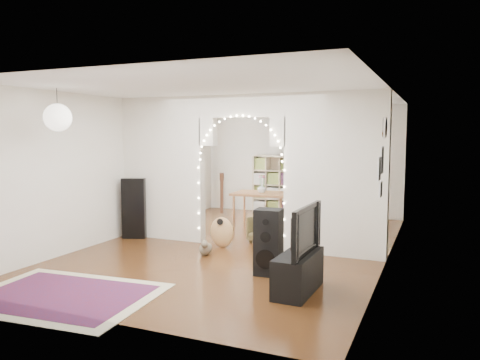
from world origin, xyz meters
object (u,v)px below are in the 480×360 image
at_px(acoustic_guitar, 222,220).
at_px(floor_speaker, 268,242).
at_px(dining_chair_left, 266,230).
at_px(dining_table, 262,196).
at_px(bookcase, 281,185).
at_px(dining_chair_right, 310,218).
at_px(media_console, 298,273).

distance_m(acoustic_guitar, floor_speaker, 1.78).
bearing_deg(dining_chair_left, dining_table, 136.33).
bearing_deg(bookcase, dining_chair_right, -39.87).
height_order(bookcase, dining_chair_left, bookcase).
distance_m(dining_table, dining_chair_right, 1.13).
distance_m(floor_speaker, dining_table, 3.44).
relative_size(acoustic_guitar, dining_chair_left, 2.04).
height_order(floor_speaker, dining_table, floor_speaker).
xyz_separation_m(floor_speaker, media_console, (0.60, -0.55, -0.22)).
relative_size(media_console, dining_table, 0.82).
relative_size(acoustic_guitar, dining_table, 0.92).
bearing_deg(bookcase, dining_table, -71.75).
relative_size(bookcase, dining_table, 1.20).
height_order(bookcase, dining_chair_right, bookcase).
bearing_deg(media_console, dining_table, 118.57).
bearing_deg(dining_table, acoustic_guitar, -92.38).
relative_size(acoustic_guitar, bookcase, 0.76).
bearing_deg(dining_chair_left, media_console, -39.04).
xyz_separation_m(acoustic_guitar, floor_speaker, (1.31, -1.21, -0.02)).
distance_m(media_console, dining_chair_right, 4.04).
bearing_deg(acoustic_guitar, media_console, -49.56).
distance_m(acoustic_guitar, dining_chair_right, 2.43).
xyz_separation_m(floor_speaker, bookcase, (-1.43, 4.96, 0.26)).
relative_size(media_console, dining_chair_right, 1.90).
bearing_deg(dining_table, dining_chair_right, 9.83).
bearing_deg(floor_speaker, dining_chair_right, 90.42).
relative_size(floor_speaker, dining_chair_right, 1.81).
relative_size(media_console, dining_chair_left, 1.80).
bearing_deg(media_console, dining_chair_right, 104.24).
bearing_deg(dining_chair_left, floor_speaker, -46.88).
bearing_deg(dining_chair_right, floor_speaker, -97.59).
xyz_separation_m(acoustic_guitar, dining_chair_right, (1.03, 2.18, -0.25)).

